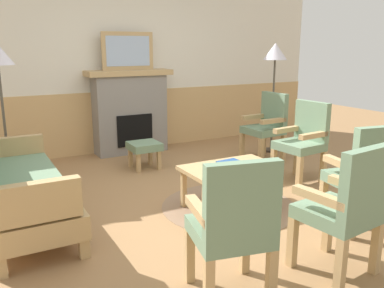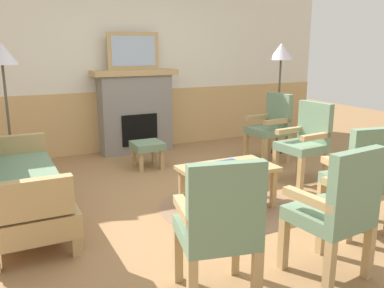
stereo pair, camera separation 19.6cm
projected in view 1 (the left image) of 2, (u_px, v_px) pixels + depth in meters
name	position (u px, v px, depth m)	size (l,w,h in m)	color
ground_plane	(207.00, 199.00, 4.44)	(14.00, 14.00, 0.00)	#997047
wall_back	(123.00, 67.00, 6.35)	(7.20, 0.14, 2.70)	silver
fireplace	(130.00, 111.00, 6.29)	(1.30, 0.44, 1.28)	gray
framed_picture	(128.00, 51.00, 6.08)	(0.80, 0.04, 0.56)	tan
couch	(20.00, 186.00, 3.69)	(0.70, 1.80, 0.98)	tan
coffee_table	(230.00, 171.00, 4.16)	(0.96, 0.56, 0.44)	tan
round_rug	(229.00, 206.00, 4.25)	(1.41, 1.41, 0.01)	#896B51
book_on_table	(228.00, 162.00, 4.23)	(0.24, 0.13, 0.03)	navy
footstool	(144.00, 148.00, 5.53)	(0.40, 0.40, 0.36)	tan
armchair_near_fireplace	(267.00, 124.00, 5.88)	(0.51, 0.51, 0.98)	tan
armchair_by_window_left	(304.00, 138.00, 4.96)	(0.52, 0.52, 0.98)	tan
armchair_front_left	(234.00, 223.00, 2.57)	(0.57, 0.57, 0.98)	tan
armchair_front_center	(365.00, 173.00, 3.61)	(0.56, 0.56, 0.98)	tan
armchair_corner_left	(346.00, 205.00, 2.87)	(0.53, 0.53, 0.98)	tan
floor_lamp_by_chairs	(275.00, 58.00, 6.15)	(0.36, 0.36, 1.68)	#332D28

